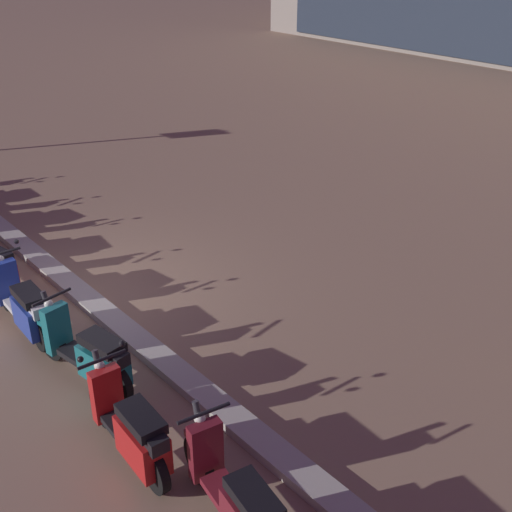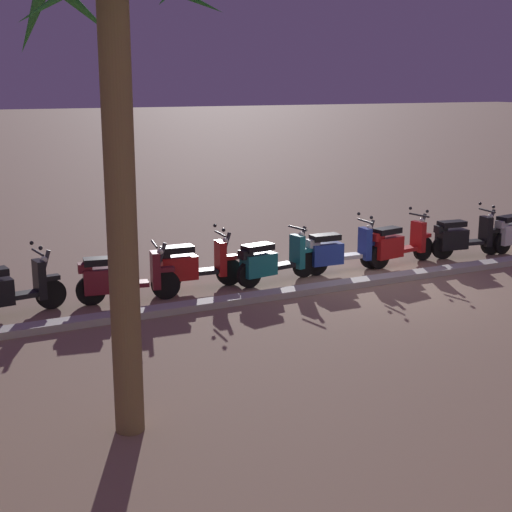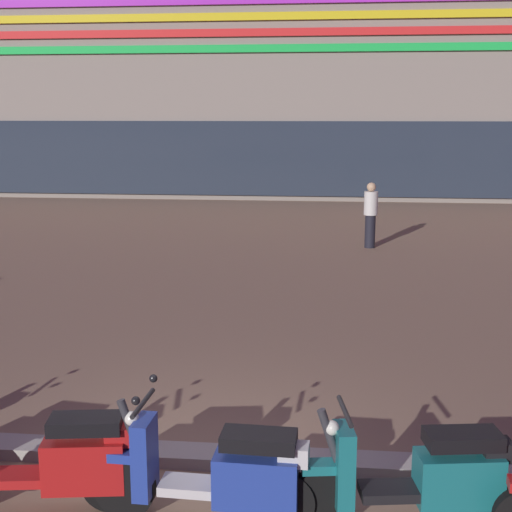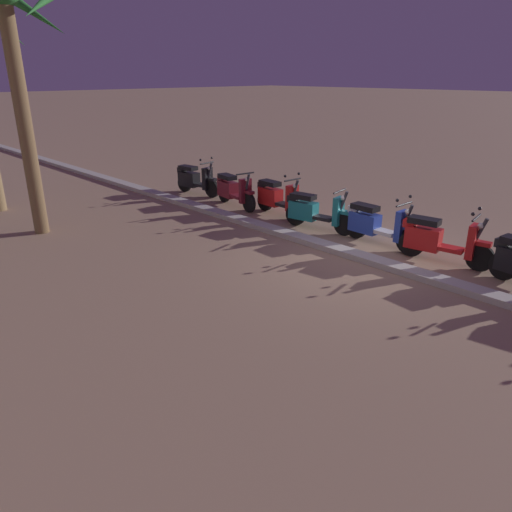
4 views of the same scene
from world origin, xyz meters
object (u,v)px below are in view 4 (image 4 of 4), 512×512
Objects in this scene: scooter_red_lead_nearest at (438,240)px; scooter_black_mid_front at (195,179)px; scooter_teal_tail_end at (314,211)px; scooter_red_mid_rear at (277,197)px; scooter_blue_far_back at (376,224)px; scooter_maroon_last_in_row at (233,190)px; palm_tree_mid_walkway at (10,43)px.

scooter_red_lead_nearest is 1.07× the size of scooter_black_mid_front.
scooter_teal_tail_end is 1.55m from scooter_red_mid_rear.
scooter_red_lead_nearest and scooter_blue_far_back have the same top height.
scooter_maroon_last_in_row is (4.61, 0.08, 0.00)m from scooter_blue_far_back.
scooter_maroon_last_in_row is at bearing -1.10° from scooter_teal_tail_end.
scooter_red_mid_rear is 1.49m from scooter_maroon_last_in_row.
scooter_blue_far_back is at bearing -1.62° from scooter_red_lead_nearest.
palm_tree_mid_walkway is at bearing 74.57° from scooter_maroon_last_in_row.
scooter_teal_tail_end is at bearing 4.94° from scooter_blue_far_back.
scooter_red_mid_rear is (3.14, -0.17, 0.01)m from scooter_blue_far_back.
scooter_red_lead_nearest is 3.07m from scooter_teal_tail_end.
palm_tree_mid_walkway reaches higher than scooter_blue_far_back.
scooter_teal_tail_end is 1.07× the size of scooter_black_mid_front.
scooter_maroon_last_in_row is (6.06, 0.04, -0.01)m from scooter_red_lead_nearest.
palm_tree_mid_walkway reaches higher than scooter_maroon_last_in_row.
scooter_blue_far_back reaches higher than scooter_teal_tail_end.
scooter_maroon_last_in_row is (2.99, -0.06, 0.01)m from scooter_teal_tail_end.
scooter_red_lead_nearest is at bearing -179.61° from scooter_maroon_last_in_row.
scooter_black_mid_front is (1.90, -0.09, 0.00)m from scooter_maroon_last_in_row.
scooter_teal_tail_end is (3.07, 0.10, -0.01)m from scooter_red_lead_nearest.
scooter_red_mid_rear is at bearing -118.71° from palm_tree_mid_walkway.
scooter_black_mid_front is (4.89, -0.15, 0.01)m from scooter_teal_tail_end.
scooter_red_mid_rear reaches higher than scooter_maroon_last_in_row.
palm_tree_mid_walkway reaches higher than scooter_teal_tail_end.
palm_tree_mid_walkway is (2.82, 5.14, 3.66)m from scooter_red_mid_rear.
scooter_red_lead_nearest is at bearing -178.15° from scooter_teal_tail_end.
scooter_red_lead_nearest and scooter_black_mid_front have the same top height.
palm_tree_mid_walkway is at bearing 48.11° from scooter_teal_tail_end.
palm_tree_mid_walkway is (-0.55, 4.99, 3.66)m from scooter_black_mid_front.
scooter_teal_tail_end is 7.46m from palm_tree_mid_walkway.
scooter_maroon_last_in_row is at bearing 1.03° from scooter_blue_far_back.
scooter_red_lead_nearest is at bearing -146.34° from palm_tree_mid_walkway.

